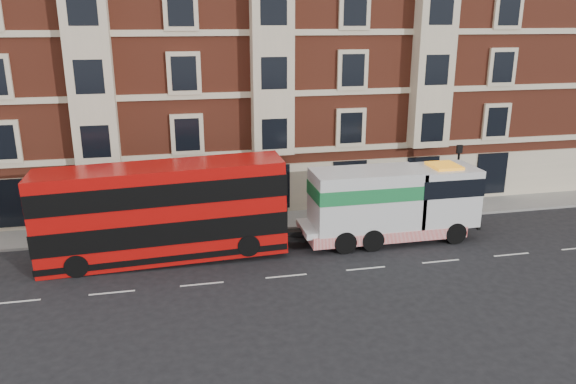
{
  "coord_description": "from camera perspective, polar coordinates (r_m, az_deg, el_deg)",
  "views": [
    {
      "loc": [
        -5.1,
        -23.84,
        11.76
      ],
      "look_at": [
        0.95,
        4.0,
        2.94
      ],
      "focal_mm": 35.0,
      "sensor_mm": 36.0,
      "label": 1
    }
  ],
  "objects": [
    {
      "name": "ground",
      "position": [
        27.06,
        -0.18,
        -8.54
      ],
      "size": [
        120.0,
        120.0,
        0.0
      ],
      "primitive_type": "plane",
      "color": "black",
      "rests_on": "ground"
    },
    {
      "name": "tow_truck",
      "position": [
        31.03,
        10.26,
        -1.11
      ],
      "size": [
        9.75,
        2.88,
        4.06
      ],
      "color": "silver",
      "rests_on": "ground"
    },
    {
      "name": "pedestrian",
      "position": [
        33.22,
        -17.22,
        -2.42
      ],
      "size": [
        0.72,
        0.54,
        1.78
      ],
      "primitive_type": "imported",
      "rotation": [
        0.0,
        0.0,
        -0.19
      ],
      "color": "#211D3A",
      "rests_on": "sidewalk"
    },
    {
      "name": "victorian_terrace",
      "position": [
        39.27,
        -4.2,
        14.69
      ],
      "size": [
        45.0,
        12.0,
        20.4
      ],
      "color": "brown",
      "rests_on": "ground"
    },
    {
      "name": "lamp_post_west",
      "position": [
        31.39,
        -13.38,
        -0.09
      ],
      "size": [
        0.35,
        0.15,
        4.35
      ],
      "color": "black",
      "rests_on": "sidewalk"
    },
    {
      "name": "lamp_post_east",
      "position": [
        35.74,
        16.8,
        1.74
      ],
      "size": [
        0.35,
        0.15,
        4.35
      ],
      "color": "black",
      "rests_on": "sidewalk"
    },
    {
      "name": "double_decker_bus",
      "position": [
        28.65,
        -12.63,
        -1.85
      ],
      "size": [
        12.17,
        2.79,
        4.93
      ],
      "color": "#B50C0A",
      "rests_on": "ground"
    },
    {
      "name": "sidewalk",
      "position": [
        33.83,
        -2.84,
        -3.02
      ],
      "size": [
        90.0,
        3.0,
        0.15
      ],
      "primitive_type": "cube",
      "color": "slate",
      "rests_on": "ground"
    }
  ]
}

